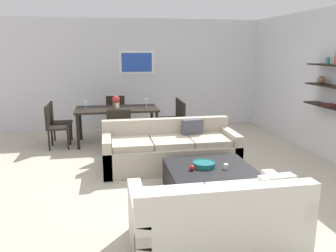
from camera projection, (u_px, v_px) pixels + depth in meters
The scene contains 21 objects.
ground_plane at pixel (168, 174), 5.44m from camera, with size 18.00×18.00×0.00m, color #BCB29E.
back_wall_unit at pixel (154, 74), 8.58m from camera, with size 8.40×0.09×2.70m.
right_wall_shelf_unit at pixel (323, 83), 6.25m from camera, with size 0.34×8.20×2.70m.
sofa_beige at pixel (170, 150), 5.72m from camera, with size 2.23×0.90×0.78m.
loveseat_white at pixel (216, 219), 3.41m from camera, with size 1.69×0.90×0.78m.
coffee_table at pixel (211, 181), 4.67m from camera, with size 1.16×1.09×0.38m.
decorative_bowl at pixel (204, 164), 4.67m from camera, with size 0.32×0.32×0.07m.
candle_jar at pixel (226, 166), 4.59m from camera, with size 0.07×0.07×0.07m, color silver.
apple_on_coffee_table at pixel (192, 168), 4.53m from camera, with size 0.07×0.07×0.07m, color red.
dining_table at pixel (117, 112), 7.16m from camera, with size 1.71×0.89×0.75m.
dining_chair_right_far at pixel (173, 116), 7.61m from camera, with size 0.44×0.44×0.88m.
dining_chair_left_near at pixel (54, 124), 6.78m from camera, with size 0.44×0.44×0.88m.
dining_chair_head at pixel (116, 112), 8.01m from camera, with size 0.44×0.44×0.88m.
dining_chair_right_near at pixel (177, 119), 7.23m from camera, with size 0.44×0.44×0.88m.
dining_chair_foot at pixel (119, 128), 6.38m from camera, with size 0.44×0.44×0.88m.
dining_chair_left_far at pixel (57, 120), 7.16m from camera, with size 0.44×0.44×0.88m.
wine_glass_foot at pixel (117, 106), 6.75m from camera, with size 0.06×0.06×0.15m.
wine_glass_head at pixel (116, 100), 7.48m from camera, with size 0.07×0.07×0.16m.
wine_glass_right_far at pixel (147, 101), 7.33m from camera, with size 0.08×0.08×0.17m.
wine_glass_left_far at pixel (85, 103), 7.11m from camera, with size 0.08×0.08×0.15m.
centerpiece_vase at pixel (116, 102), 7.07m from camera, with size 0.16×0.16×0.27m.
Camera 1 is at (-0.93, -5.05, 1.97)m, focal length 36.21 mm.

